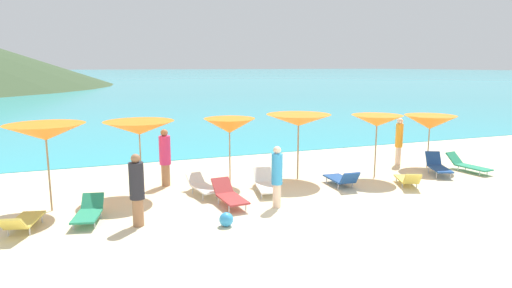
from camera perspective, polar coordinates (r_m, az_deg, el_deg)
ground_plane at (r=20.47m, az=-4.75°, el=-1.38°), size 50.00×100.00×0.30m
ocean_water at (r=238.12m, az=-19.59°, el=8.66°), size 650.00×440.00×0.02m
umbrella_0 at (r=12.97m, az=-25.73°, el=1.39°), size 2.15×2.15×2.41m
umbrella_1 at (r=13.60m, az=-14.97°, el=2.04°), size 2.19×2.19×2.30m
umbrella_2 at (r=14.59m, az=-3.47°, el=2.38°), size 1.79×1.79×2.22m
umbrella_3 at (r=15.18m, az=5.56°, el=3.10°), size 2.36×2.36×2.29m
umbrella_4 at (r=15.92m, az=15.47°, el=2.93°), size 1.87×1.87×2.24m
umbrella_5 at (r=18.22m, az=21.71°, el=2.65°), size 2.05×2.05×2.05m
lounge_chair_0 at (r=17.38m, az=22.59°, el=-2.62°), size 1.11×1.62×0.74m
lounge_chair_1 at (r=12.08m, az=-20.95°, el=-8.22°), size 0.86×1.48×0.59m
lounge_chair_2 at (r=18.33m, az=25.83°, el=-2.43°), size 0.74×1.77×0.62m
lounge_chair_3 at (r=13.84m, az=1.31°, el=-5.19°), size 0.90×1.72×0.64m
lounge_chair_4 at (r=15.36m, az=19.14°, el=-4.34°), size 1.02×1.46×0.57m
lounge_chair_5 at (r=13.67m, az=-7.00°, el=-5.41°), size 0.76×1.64×0.55m
lounge_chair_6 at (r=14.74m, az=11.10°, el=-4.44°), size 0.67×1.48×0.62m
lounge_chair_7 at (r=12.57m, az=-3.52°, el=-6.62°), size 0.69×1.66×0.65m
lounge_chair_8 at (r=12.02m, az=-28.15°, el=-8.84°), size 0.89×1.67×0.60m
beachgoer_0 at (r=14.71m, az=-11.75°, el=-1.55°), size 0.38×0.38×1.90m
beachgoer_1 at (r=18.38m, az=18.11°, el=0.56°), size 0.29×0.29×1.89m
beachgoer_2 at (r=11.20m, az=-15.24°, el=-5.59°), size 0.37×0.37×1.83m
beachgoer_3 at (r=12.25m, az=2.75°, el=-4.04°), size 0.31×0.31×1.75m
beach_ball at (r=11.04m, az=-3.89°, el=-9.77°), size 0.36×0.36×0.36m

